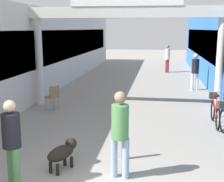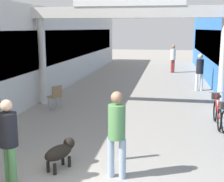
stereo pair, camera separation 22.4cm
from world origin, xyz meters
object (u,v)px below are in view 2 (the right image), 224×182
pedestrian_companion (117,129)px  dog_on_leash (61,151)px  bollard_post_metal (120,139)px  pedestrian_elderly_walking (173,57)px  pedestrian_with_dog (9,137)px  cafe_chair_wood_nearer (56,95)px  pedestrian_carrying_crate (200,70)px  bicycle_red_farthest (217,111)px

pedestrian_companion → dog_on_leash: 1.39m
bollard_post_metal → pedestrian_elderly_walking: bearing=84.8°
bollard_post_metal → dog_on_leash: bearing=-149.7°
pedestrian_with_dog → pedestrian_companion: (1.93, 0.64, 0.06)m
pedestrian_elderly_walking → cafe_chair_wood_nearer: (-4.34, -10.69, -0.53)m
cafe_chair_wood_nearer → pedestrian_with_dog: bearing=-78.4°
pedestrian_with_dog → pedestrian_elderly_walking: size_ratio=0.90×
pedestrian_carrying_crate → dog_on_leash: (-3.67, -9.27, -0.63)m
pedestrian_elderly_walking → bicycle_red_farthest: 11.69m
bollard_post_metal → bicycle_red_farthest: bearing=50.7°
pedestrian_elderly_walking → cafe_chair_wood_nearer: size_ratio=2.08×
bicycle_red_farthest → cafe_chair_wood_nearer: size_ratio=1.90×
pedestrian_carrying_crate → pedestrian_elderly_walking: pedestrian_elderly_walking is taller
pedestrian_companion → bollard_post_metal: bearing=93.9°
pedestrian_with_dog → cafe_chair_wood_nearer: bearing=101.6°
pedestrian_companion → dog_on_leash: pedestrian_companion is taller
pedestrian_carrying_crate → bicycle_red_farthest: pedestrian_carrying_crate is taller
pedestrian_with_dog → pedestrian_carrying_crate: (4.37, 10.10, 0.06)m
pedestrian_elderly_walking → dog_on_leash: pedestrian_elderly_walking is taller
bollard_post_metal → cafe_chair_wood_nearer: 5.02m
pedestrian_companion → bollard_post_metal: size_ratio=1.86×
bicycle_red_farthest → bollard_post_metal: bearing=-129.3°
dog_on_leash → cafe_chair_wood_nearer: size_ratio=0.97×
bollard_post_metal → pedestrian_with_dog: bearing=-141.0°
bicycle_red_farthest → cafe_chair_wood_nearer: bearing=170.5°
pedestrian_with_dog → pedestrian_carrying_crate: bearing=66.6°
cafe_chair_wood_nearer → pedestrian_carrying_crate: bearing=39.6°
pedestrian_carrying_crate → cafe_chair_wood_nearer: (-5.51, -4.56, -0.47)m
bicycle_red_farthest → bollard_post_metal: 4.00m
dog_on_leash → bicycle_red_farthest: 5.29m
pedestrian_elderly_walking → bollard_post_metal: size_ratio=1.96×
dog_on_leash → pedestrian_elderly_walking: bearing=80.8°
pedestrian_with_dog → pedestrian_carrying_crate: pedestrian_carrying_crate is taller
dog_on_leash → bicycle_red_farthest: size_ratio=0.51×
dog_on_leash → bollard_post_metal: bollard_post_metal is taller
pedestrian_carrying_crate → bollard_post_metal: size_ratio=1.87×
pedestrian_companion → cafe_chair_wood_nearer: 5.80m
pedestrian_elderly_walking → bicycle_red_farthest: bearing=-84.1°
pedestrian_elderly_walking → pedestrian_with_dog: bearing=-101.2°
pedestrian_carrying_crate → bicycle_red_farthest: (0.03, -5.49, -0.58)m
dog_on_leash → bollard_post_metal: bearing=30.3°
pedestrian_companion → pedestrian_elderly_walking: 15.64m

